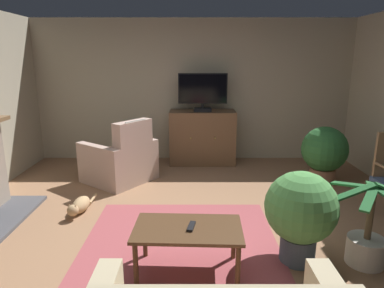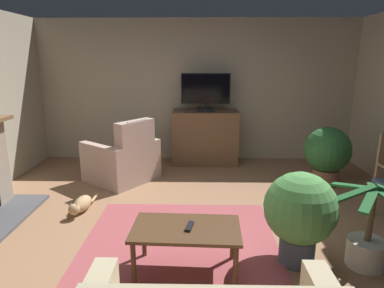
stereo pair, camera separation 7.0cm
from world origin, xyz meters
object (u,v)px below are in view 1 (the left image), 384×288
Objects in this scene: armchair_in_far_corner at (121,161)px; cat at (80,205)px; tv_remote at (192,226)px; potted_plant_small_fern_corner at (366,244)px; tv_cabinet at (203,138)px; television at (203,91)px; coffee_table at (188,233)px; potted_plant_leafy_by_curtain at (325,152)px; potted_plant_tall_palm_by_window at (301,211)px.

cat is at bearing -104.20° from armchair_in_far_corner.
tv_remote is 0.21× the size of potted_plant_small_fern_corner.
tv_cabinet is 1.37× the size of television.
television is at bearing -90.00° from tv_cabinet.
tv_cabinet is 3.35m from coffee_table.
cat is (-1.41, 1.22, -0.36)m from tv_remote.
potted_plant_leafy_by_curtain is (1.84, -1.01, -0.82)m from television.
potted_plant_small_fern_corner is at bearing -19.63° from cat.
potted_plant_small_fern_corner is at bearing -65.68° from tv_cabinet.
tv_cabinet is 0.87m from television.
potted_plant_tall_palm_by_window is at bearing -75.23° from television.
armchair_in_far_corner is at bearing -145.40° from television.
potted_plant_tall_palm_by_window is at bearing 9.40° from coffee_table.
cat is (-0.29, -1.16, -0.23)m from armchair_in_far_corner.
tv_cabinet is 6.95× the size of tv_remote.
tv_remote is 3.05m from potted_plant_leafy_by_curtain.
television is 3.32m from potted_plant_tall_palm_by_window.
tv_cabinet is 2.68m from cat.
armchair_in_far_corner is at bearing 133.97° from potted_plant_tall_palm_by_window.
potted_plant_small_fern_corner is at bearing -65.32° from television.
coffee_table is 1.43× the size of cat.
potted_plant_small_fern_corner reaches higher than cat.
potted_plant_small_fern_corner reaches higher than coffee_table.
television reaches higher than potted_plant_tall_palm_by_window.
potted_plant_small_fern_corner is (1.45, -3.20, -0.26)m from tv_cabinet.
tv_remote is 0.25× the size of cat.
television is 0.96× the size of potted_plant_tall_palm_by_window.
potted_plant_tall_palm_by_window is at bearing 110.53° from tv_remote.
tv_remote is at bearing -93.40° from television.
cat is (-3.44, -1.05, -0.41)m from potted_plant_leafy_by_curtain.
coffee_table is 3.07m from potted_plant_leafy_by_curtain.
potted_plant_tall_palm_by_window is (-1.02, -2.10, 0.02)m from potted_plant_leafy_by_curtain.
tv_cabinet is 1.46× the size of potted_plant_small_fern_corner.
potted_plant_small_fern_corner is at bearing -3.72° from potted_plant_tall_palm_by_window.
potted_plant_leafy_by_curtain is (3.15, -0.11, 0.18)m from armchair_in_far_corner.
coffee_table is at bearing -93.94° from television.
television is 2.25m from potted_plant_leafy_by_curtain.
television is 3.41m from tv_remote.
potted_plant_small_fern_corner is at bearing 4.52° from coffee_table.
coffee_table is 1.86m from cat.
television reaches higher than armchair_in_far_corner.
potted_plant_small_fern_corner is 3.24m from cat.
potted_plant_leafy_by_curtain is 1.10× the size of potted_plant_small_fern_corner.
coffee_table is at bearing -93.88° from tv_cabinet.
tv_remote is at bearing -93.35° from tv_cabinet.
potted_plant_tall_palm_by_window is at bearing -75.47° from tv_cabinet.
cat is (-1.60, -2.06, -1.23)m from television.
cat is at bearing 156.62° from potted_plant_tall_palm_by_window.
potted_plant_leafy_by_curtain is 2.33m from potted_plant_tall_palm_by_window.
potted_plant_leafy_by_curtain is at bearing -28.77° from television.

